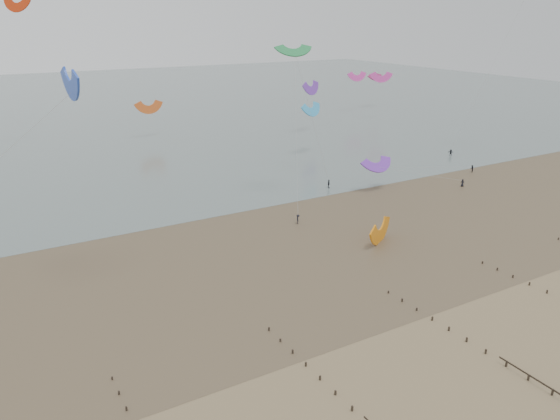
{
  "coord_description": "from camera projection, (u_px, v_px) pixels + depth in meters",
  "views": [
    {
      "loc": [
        -40.48,
        -36.03,
        34.42
      ],
      "look_at": [
        -3.2,
        28.0,
        8.0
      ],
      "focal_mm": 35.0,
      "sensor_mm": 36.0,
      "label": 1
    }
  ],
  "objects": [
    {
      "name": "kites_airborne",
      "position": [
        161.0,
        83.0,
        124.58
      ],
      "size": [
        234.78,
        111.34,
        42.57
      ],
      "color": "#0B956C",
      "rests_on": "ground"
    },
    {
      "name": "sea_and_shore",
      "position": [
        255.0,
        247.0,
        86.14
      ],
      "size": [
        500.0,
        665.0,
        0.03
      ],
      "color": "#475654",
      "rests_on": "ground"
    },
    {
      "name": "kitesurfers",
      "position": [
        367.0,
        185.0,
        114.61
      ],
      "size": [
        124.38,
        23.26,
        1.88
      ],
      "color": "black",
      "rests_on": "ground"
    },
    {
      "name": "grounded_kite",
      "position": [
        380.0,
        242.0,
        88.06
      ],
      "size": [
        9.16,
        8.58,
        4.01
      ],
      "primitive_type": null,
      "rotation": [
        1.54,
        0.0,
        0.53
      ],
      "color": "orange",
      "rests_on": "ground"
    },
    {
      "name": "ground",
      "position": [
        433.0,
        347.0,
        60.07
      ],
      "size": [
        500.0,
        500.0,
        0.0
      ],
      "primitive_type": "plane",
      "color": "brown",
      "rests_on": "ground"
    }
  ]
}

